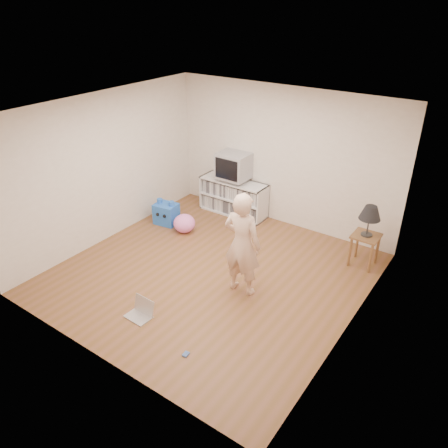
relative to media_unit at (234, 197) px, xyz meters
name	(u,v)px	position (x,y,z in m)	size (l,w,h in m)	color
ground	(211,273)	(0.93, -2.04, -0.35)	(4.50, 4.50, 0.00)	brown
walls	(210,200)	(0.93, -2.04, 0.95)	(4.52, 4.52, 2.60)	silver
ceiling	(209,111)	(0.93, -2.04, 2.25)	(4.50, 4.50, 0.01)	white
media_unit	(234,197)	(0.00, 0.00, 0.00)	(1.40, 0.45, 0.70)	white
dvd_deck	(234,179)	(0.00, -0.02, 0.39)	(0.45, 0.35, 0.07)	gray
crt_tv	(234,166)	(0.00, -0.02, 0.67)	(0.60, 0.53, 0.50)	#A1A1A6
side_table	(365,242)	(2.81, -0.39, 0.07)	(0.42, 0.42, 0.55)	brown
table_lamp	(370,213)	(2.81, -0.39, 0.59)	(0.34, 0.34, 0.52)	#333333
person	(242,244)	(1.56, -2.13, 0.45)	(0.59, 0.38, 1.60)	beige
laptop	(141,311)	(0.74, -3.42, -0.28)	(0.37, 0.30, 0.25)	silver
playing_cards	(186,354)	(1.73, -3.65, -0.34)	(0.07, 0.09, 0.02)	#4468B5
plush_blue	(166,213)	(-0.81, -1.14, -0.14)	(0.47, 0.41, 0.49)	blue
plush_pink	(184,223)	(-0.31, -1.20, -0.18)	(0.40, 0.40, 0.34)	#F977CD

